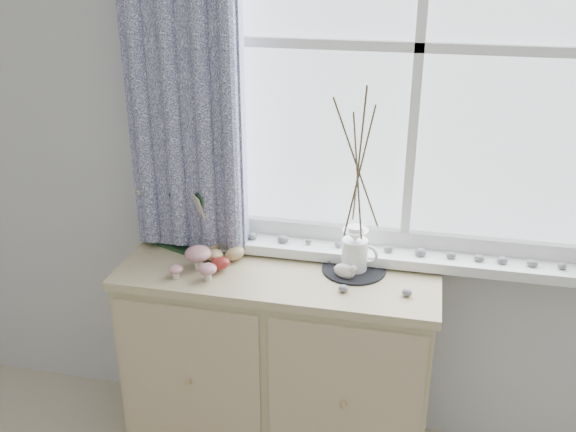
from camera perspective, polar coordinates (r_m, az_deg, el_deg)
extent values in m
cube|color=silver|center=(2.43, 3.84, 6.87)|extent=(4.00, 0.04, 2.60)
cube|color=white|center=(2.32, 11.64, 14.55)|extent=(1.30, 0.01, 1.40)
cube|color=white|center=(2.49, 10.15, -3.50)|extent=(1.45, 0.16, 0.04)
cube|color=#0B0E3D|center=(2.36, -9.49, 15.45)|extent=(0.44, 0.06, 1.61)
cube|color=tan|center=(2.64, -0.85, -13.34)|extent=(1.17, 0.43, 0.81)
cube|color=tan|center=(2.41, -0.91, -5.26)|extent=(1.20, 0.45, 0.03)
cube|color=#CBAD8C|center=(2.55, -8.68, -15.26)|extent=(0.55, 0.01, 0.75)
cube|color=#CBAD8C|center=(2.44, 4.93, -17.25)|extent=(0.55, 0.01, 0.75)
cylinder|color=silver|center=(2.42, -7.96, -4.04)|extent=(0.03, 0.03, 0.06)
ellipsoid|color=maroon|center=(2.41, -8.00, -3.33)|extent=(0.10, 0.10, 0.06)
cylinder|color=silver|center=(2.35, -7.14, -5.19)|extent=(0.03, 0.03, 0.04)
ellipsoid|color=maroon|center=(2.34, -7.17, -4.70)|extent=(0.07, 0.07, 0.04)
cylinder|color=silver|center=(2.39, -9.95, -5.07)|extent=(0.02, 0.02, 0.03)
ellipsoid|color=maroon|center=(2.38, -9.98, -4.70)|extent=(0.05, 0.05, 0.03)
ellipsoid|color=tan|center=(2.46, -6.52, -3.48)|extent=(0.06, 0.05, 0.08)
ellipsoid|color=tan|center=(2.54, -6.88, -2.69)|extent=(0.06, 0.05, 0.08)
ellipsoid|color=maroon|center=(2.40, -6.07, -4.22)|extent=(0.06, 0.05, 0.08)
ellipsoid|color=tan|center=(2.47, -4.76, -3.34)|extent=(0.06, 0.05, 0.08)
cylinder|color=black|center=(2.42, 5.87, -4.74)|extent=(0.24, 0.24, 0.01)
cylinder|color=white|center=(2.39, 5.93, -3.41)|extent=(0.12, 0.12, 0.12)
cone|color=white|center=(2.35, 6.01, -1.71)|extent=(0.10, 0.10, 0.04)
cylinder|color=white|center=(2.35, 6.03, -1.24)|extent=(0.06, 0.06, 0.03)
torus|color=white|center=(2.38, 7.22, -3.40)|extent=(0.07, 0.04, 0.07)
ellipsoid|color=gray|center=(2.27, 4.94, -6.44)|extent=(0.04, 0.03, 0.03)
ellipsoid|color=gray|center=(2.41, 6.41, -4.66)|extent=(0.04, 0.03, 0.03)
ellipsoid|color=gray|center=(2.28, 10.53, -6.71)|extent=(0.04, 0.03, 0.03)
ellipsoid|color=gray|center=(2.46, 3.73, -3.96)|extent=(0.04, 0.03, 0.03)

